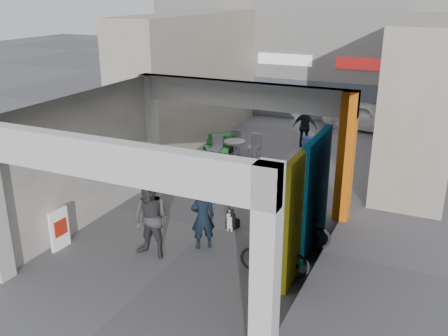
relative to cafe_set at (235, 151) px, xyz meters
The scene contains 21 objects.
ground 5.60m from the cafe_set, 73.26° to the right, with size 90.00×90.00×0.00m, color #5C5B61.
arcade_canopy 6.83m from the cafe_set, 70.80° to the right, with size 6.40×6.45×6.40m.
far_building 9.51m from the cafe_set, 79.44° to the left, with size 18.00×4.08×8.00m.
plaza_bldg_left 4.20m from the cafe_set, 143.41° to the left, with size 2.00×9.00×5.00m, color #AEA190.
plaza_bldg_right 6.83m from the cafe_set, 19.34° to the left, with size 2.00×9.00×5.00m, color #AEA190.
bollard_left 2.77m from the cafe_set, 86.96° to the right, with size 0.09×0.09×0.99m, color #989AA0.
bollard_center 3.23m from the cafe_set, 62.52° to the right, with size 0.09×0.09×0.82m, color #989AA0.
bollard_right 4.25m from the cafe_set, 40.99° to the right, with size 0.09×0.09×0.89m, color #989AA0.
advert_board_near 7.90m from the cafe_set, 98.26° to the right, with size 0.12×0.55×1.00m.
advert_board_far 3.85m from the cafe_set, 107.14° to the right, with size 0.16×0.56×1.00m.
cafe_set is the anchor object (origin of this frame).
produce_stand 0.80m from the cafe_set, 157.15° to the left, with size 1.16×0.63×0.76m.
crate_stack 3.00m from the cafe_set, 44.03° to the left, with size 0.54×0.47×0.56m.
border_collie 5.62m from the cafe_set, 67.19° to the right, with size 0.23×0.45×0.63m.
man_with_dog 6.65m from the cafe_set, 72.95° to the right, with size 0.58×0.38×1.58m, color black.
man_back_turned 7.33m from the cafe_set, 81.51° to the right, with size 0.92×0.72×1.90m, color #3A3A3C.
man_elderly 5.60m from the cafe_set, 45.98° to the right, with size 0.88×0.58×1.81m, color #5886AC.
man_crates 3.20m from the cafe_set, 53.78° to the left, with size 0.95×0.40×1.63m, color black.
bicycle_front 6.74m from the cafe_set, 54.51° to the right, with size 0.62×1.78×0.94m, color black.
bicycle_rear 7.84m from the cafe_set, 60.09° to the right, with size 0.44×1.55×0.93m, color black.
white_van 7.12m from the cafe_set, 59.73° to the left, with size 1.46×3.64×1.24m, color white.
Camera 1 is at (5.27, -10.49, 5.89)m, focal length 40.00 mm.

